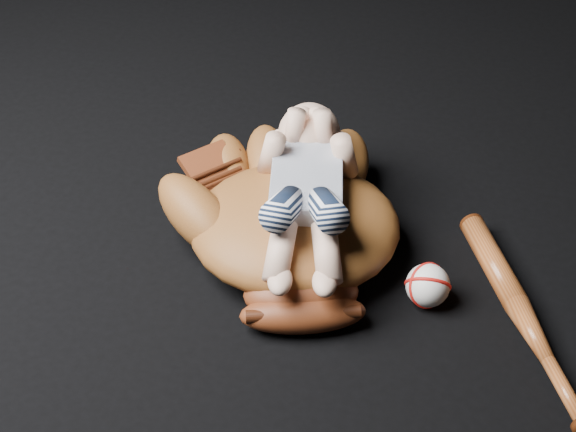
# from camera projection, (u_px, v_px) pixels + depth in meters

# --- Properties ---
(baseball_glove) EXTENTS (0.54, 0.58, 0.15)m
(baseball_glove) POSITION_uv_depth(u_px,v_px,m) (295.00, 218.00, 1.39)
(baseball_glove) COLOR brown
(baseball_glove) RESTS_ON ground
(newborn_baby) EXTENTS (0.25, 0.42, 0.16)m
(newborn_baby) POSITION_uv_depth(u_px,v_px,m) (306.00, 190.00, 1.34)
(newborn_baby) COLOR #D7A68A
(newborn_baby) RESTS_ON baseball_glove
(baseball_bat) EXTENTS (0.22, 0.40, 0.04)m
(baseball_bat) POSITION_uv_depth(u_px,v_px,m) (523.00, 315.00, 1.30)
(baseball_bat) COLOR brown
(baseball_bat) RESTS_ON ground
(baseball) EXTENTS (0.09, 0.09, 0.07)m
(baseball) POSITION_uv_depth(u_px,v_px,m) (428.00, 285.00, 1.33)
(baseball) COLOR white
(baseball) RESTS_ON ground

